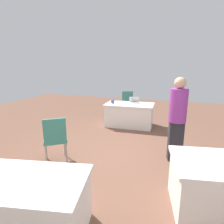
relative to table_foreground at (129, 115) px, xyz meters
The scene contains 9 objects.
ground_plane 2.20m from the table_foreground, 93.67° to the left, with size 14.40×14.40×0.00m, color brown.
table_foreground is the anchor object (origin of this frame).
table_back_left 4.44m from the table_foreground, 88.16° to the left, with size 1.71×1.14×0.72m.
chair_tucked_left 1.42m from the table_foreground, 71.05° to the right, with size 0.60×0.60×0.95m.
chair_by_pillar 2.99m from the table_foreground, 75.48° to the left, with size 0.62×0.62×0.96m.
person_attendee_standing 2.51m from the table_foreground, 127.23° to the left, with size 0.41×0.41×1.71m.
laptop_silver 0.43m from the table_foreground, 146.11° to the right, with size 0.37×0.35×0.21m.
yarn_ball 0.69m from the table_foreground, ahead, with size 0.13×0.13×0.13m, color #3F5999.
scissors_red 0.60m from the table_foreground, behind, with size 0.18×0.04×0.01m, color red.
Camera 1 is at (-1.34, 3.66, 1.93)m, focal length 30.70 mm.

